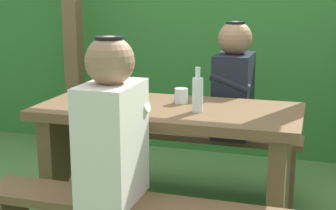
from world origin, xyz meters
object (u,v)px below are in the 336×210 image
object	(u,v)px
picnic_table	(168,148)
bench_far	(193,149)
drinking_glass	(181,96)
cell_phone	(135,102)
person_white_shirt	(112,126)
bottle_left	(198,94)
person_black_coat	(234,84)

from	to	relation	value
picnic_table	bench_far	bearing A→B (deg)	90.00
drinking_glass	cell_phone	world-z (taller)	drinking_glass
person_white_shirt	cell_phone	size ratio (longest dim) A/B	5.14
picnic_table	bottle_left	size ratio (longest dim) A/B	6.08
drinking_glass	cell_phone	size ratio (longest dim) A/B	0.59
person_white_shirt	cell_phone	world-z (taller)	person_white_shirt
person_black_coat	cell_phone	size ratio (longest dim) A/B	5.14
person_white_shirt	drinking_glass	distance (m)	0.69
person_black_coat	cell_phone	bearing A→B (deg)	-129.93
person_white_shirt	bottle_left	distance (m)	0.57
person_white_shirt	drinking_glass	world-z (taller)	person_white_shirt
picnic_table	person_black_coat	xyz separation A→B (m)	(0.25, 0.57, 0.27)
picnic_table	drinking_glass	distance (m)	0.29
person_black_coat	drinking_glass	distance (m)	0.51
bench_far	picnic_table	bearing A→B (deg)	-90.00
picnic_table	bottle_left	xyz separation A→B (m)	(0.18, -0.06, 0.32)
bench_far	cell_phone	size ratio (longest dim) A/B	10.00
bench_far	drinking_glass	bearing A→B (deg)	-84.66
bench_far	drinking_glass	distance (m)	0.65
bench_far	drinking_glass	size ratio (longest dim) A/B	16.91
bottle_left	drinking_glass	bearing A→B (deg)	128.45
drinking_glass	bottle_left	bearing A→B (deg)	-51.55
picnic_table	cell_phone	xyz separation A→B (m)	(-0.20, 0.03, 0.23)
bench_far	bottle_left	size ratio (longest dim) A/B	6.08
person_black_coat	person_white_shirt	bearing A→B (deg)	-106.27
person_black_coat	drinking_glass	xyz separation A→B (m)	(-0.21, -0.46, 0.01)
person_white_shirt	bottle_left	xyz separation A→B (m)	(0.25, 0.51, 0.06)
cell_phone	person_black_coat	bearing A→B (deg)	23.31
picnic_table	person_white_shirt	distance (m)	0.63
picnic_table	person_white_shirt	bearing A→B (deg)	-97.78
person_black_coat	cell_phone	world-z (taller)	person_black_coat
person_black_coat	bottle_left	world-z (taller)	person_black_coat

